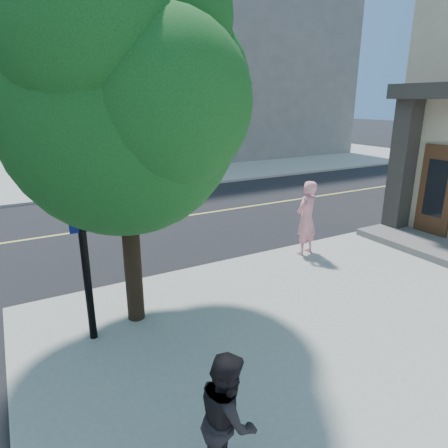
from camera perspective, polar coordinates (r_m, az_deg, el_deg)
ground at (r=9.06m, az=-22.71°, el=-10.24°), size 140.00×140.00×0.00m
road_ew at (r=13.24m, az=-25.25°, el=-1.87°), size 140.00×9.00×0.01m
sidewalk_ne at (r=33.03m, az=-3.87°, el=10.52°), size 29.00×25.00×0.12m
filler_ne at (r=33.61m, az=-3.70°, el=22.70°), size 18.00×16.00×14.00m
man_on_phone at (r=10.43m, az=11.73°, el=0.85°), size 0.81×0.64×1.94m
pedestrian at (r=4.52m, az=0.61°, el=-26.11°), size 0.84×0.92×1.53m
street_tree at (r=6.78m, az=-13.87°, el=18.27°), size 4.71×4.28×6.25m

